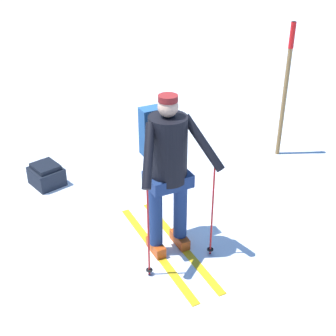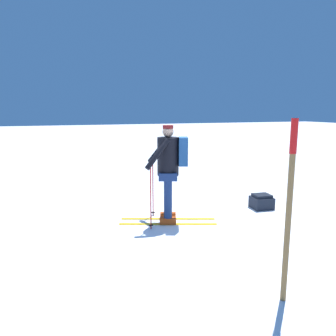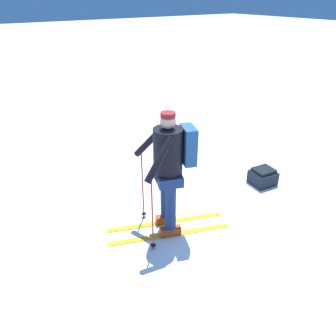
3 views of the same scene
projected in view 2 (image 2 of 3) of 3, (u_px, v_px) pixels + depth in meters
ground_plane at (198, 219)px, 6.31m from camera, size 80.00×80.00×0.00m
skier at (169, 166)px, 5.99m from camera, size 1.07×1.83×1.81m
dropped_backpack at (262, 202)px, 6.99m from camera, size 0.43×0.46×0.31m
trail_marker at (290, 199)px, 3.44m from camera, size 0.07×0.07×2.00m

